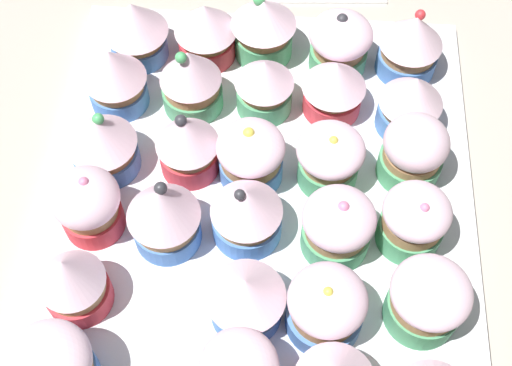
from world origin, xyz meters
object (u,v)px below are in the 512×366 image
at_px(cupcake_16, 340,43).
at_px(cupcake_20, 326,307).
at_px(cupcake_14, 241,297).
at_px(cupcake_13, 247,212).
at_px(cupcake_23, 411,102).
at_px(cupcake_2, 102,143).
at_px(cupcake_26, 427,300).
at_px(cupcake_24, 414,151).
at_px(cupcake_12, 251,156).
at_px(cupcake_7, 191,79).
at_px(cupcake_17, 334,86).
at_px(cupcake_3, 88,205).
at_px(cupcake_18, 329,158).
at_px(cupcake_9, 163,214).
at_px(cupcake_0, 136,29).
at_px(cupcake_11, 262,85).
at_px(cupcake_1, 115,77).
at_px(cupcake_22, 411,43).
at_px(cupcake_6, 206,30).
at_px(cupcake_25, 414,220).
at_px(cupcake_8, 187,144).
at_px(cupcake_19, 338,226).
at_px(cupcake_10, 264,27).
at_px(baking_tray, 256,203).

bearing_deg(cupcake_16, cupcake_20, -1.64).
bearing_deg(cupcake_14, cupcake_13, -178.50).
xyz_separation_m(cupcake_16, cupcake_23, (0.07, 0.07, 0.00)).
relative_size(cupcake_2, cupcake_26, 1.08).
distance_m(cupcake_23, cupcake_26, 0.20).
height_order(cupcake_23, cupcake_24, cupcake_24).
bearing_deg(cupcake_12, cupcake_24, 95.60).
height_order(cupcake_7, cupcake_14, cupcake_7).
bearing_deg(cupcake_14, cupcake_17, 162.34).
distance_m(cupcake_3, cupcake_18, 0.21).
xyz_separation_m(cupcake_9, cupcake_16, (-0.21, 0.14, -0.01)).
height_order(cupcake_0, cupcake_11, cupcake_0).
bearing_deg(cupcake_17, cupcake_2, -68.51).
relative_size(cupcake_1, cupcake_22, 0.96).
height_order(cupcake_6, cupcake_22, cupcake_22).
distance_m(cupcake_11, cupcake_25, 0.19).
relative_size(cupcake_12, cupcake_18, 1.01).
bearing_deg(cupcake_20, cupcake_14, -92.78).
distance_m(cupcake_8, cupcake_9, 0.08).
bearing_deg(cupcake_6, cupcake_24, 56.96).
relative_size(cupcake_1, cupcake_8, 0.96).
bearing_deg(cupcake_26, cupcake_11, -145.09).
relative_size(cupcake_12, cupcake_25, 0.98).
relative_size(cupcake_7, cupcake_9, 0.95).
height_order(cupcake_20, cupcake_23, cupcake_20).
bearing_deg(cupcake_13, cupcake_25, 91.39).
bearing_deg(cupcake_24, cupcake_8, -87.55).
height_order(cupcake_19, cupcake_25, same).
height_order(cupcake_1, cupcake_20, cupcake_1).
height_order(cupcake_8, cupcake_23, cupcake_8).
height_order(cupcake_12, cupcake_19, cupcake_19).
relative_size(cupcake_2, cupcake_22, 0.95).
bearing_deg(cupcake_19, cupcake_14, -47.08).
bearing_deg(cupcake_6, cupcake_26, 37.13).
relative_size(cupcake_9, cupcake_11, 1.25).
relative_size(cupcake_11, cupcake_20, 0.94).
distance_m(cupcake_6, cupcake_22, 0.20).
distance_m(cupcake_8, cupcake_26, 0.24).
xyz_separation_m(cupcake_22, cupcake_26, (0.27, 0.00, -0.00)).
distance_m(cupcake_13, cupcake_19, 0.08).
distance_m(cupcake_16, cupcake_25, 0.21).
distance_m(cupcake_16, cupcake_17, 0.06).
xyz_separation_m(cupcake_3, cupcake_10, (-0.21, 0.13, 0.00)).
distance_m(cupcake_0, cupcake_18, 0.24).
xyz_separation_m(baking_tray, cupcake_14, (0.11, -0.00, 0.04)).
bearing_deg(cupcake_26, cupcake_2, -114.48).
relative_size(cupcake_3, cupcake_20, 1.00).
height_order(baking_tray, cupcake_10, cupcake_10).
bearing_deg(cupcake_9, baking_tray, 119.97).
distance_m(cupcake_6, cupcake_7, 0.07).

